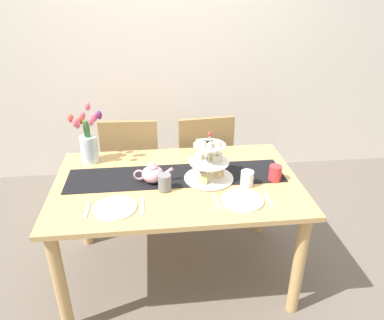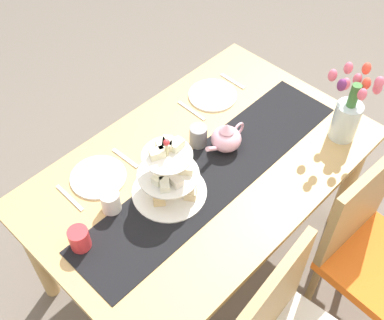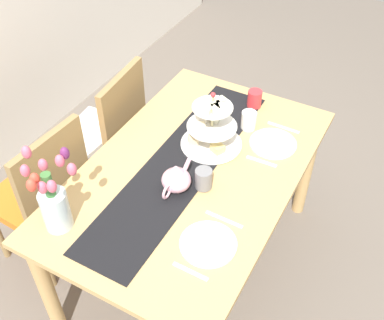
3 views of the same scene
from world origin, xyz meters
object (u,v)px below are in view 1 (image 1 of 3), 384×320
at_px(chair_left, 133,164).
at_px(knife_left, 142,207).
at_px(mug_white_text, 247,179).
at_px(fork_left, 87,210).
at_px(teapot, 152,173).
at_px(mug_grey, 165,182).
at_px(mug_orange, 275,173).
at_px(chair_right, 202,161).
at_px(tulip_vase, 88,141).
at_px(dining_table, 177,196).
at_px(dinner_plate_left, 115,208).
at_px(knife_right, 268,199).
at_px(dinner_plate_right, 243,200).
at_px(tiered_cake_stand, 209,163).
at_px(fork_right, 217,202).

relative_size(chair_left, knife_left, 5.35).
bearing_deg(mug_white_text, fork_left, -169.91).
bearing_deg(teapot, mug_white_text, -10.69).
height_order(mug_grey, mug_orange, mug_grey).
relative_size(knife_left, mug_grey, 1.79).
bearing_deg(chair_right, tulip_vase, -155.22).
xyz_separation_m(dining_table, dinner_plate_left, (-0.35, -0.26, 0.11)).
xyz_separation_m(knife_right, mug_white_text, (-0.08, 0.16, 0.04)).
distance_m(dining_table, tulip_vase, 0.68).
bearing_deg(chair_right, dinner_plate_right, -84.51).
bearing_deg(mug_white_text, dinner_plate_left, -168.03).
bearing_deg(mug_white_text, tiered_cake_stand, 153.18).
height_order(chair_right, fork_left, chair_right).
distance_m(tulip_vase, mug_grey, 0.64).
height_order(fork_left, mug_grey, mug_grey).
bearing_deg(tiered_cake_stand, fork_left, -158.83).
bearing_deg(knife_right, chair_left, 129.81).
relative_size(knife_right, mug_grey, 1.79).
bearing_deg(fork_left, chair_right, 51.89).
xyz_separation_m(dinner_plate_left, knife_left, (0.14, 0.00, -0.00)).
height_order(dining_table, tulip_vase, tulip_vase).
bearing_deg(fork_right, tulip_vase, 142.23).
height_order(chair_right, knife_left, chair_right).
height_order(chair_right, dinner_plate_left, chair_right).
relative_size(dinner_plate_left, fork_left, 1.53).
xyz_separation_m(dining_table, mug_orange, (0.59, -0.06, 0.15)).
bearing_deg(chair_left, fork_right, -62.11).
distance_m(teapot, mug_grey, 0.12).
relative_size(tulip_vase, dinner_plate_right, 1.67).
bearing_deg(teapot, tulip_vase, 141.97).
bearing_deg(dinner_plate_left, dinner_plate_right, 0.00).
relative_size(fork_left, knife_left, 0.88).
distance_m(tiered_cake_stand, mug_grey, 0.29).
distance_m(tiered_cake_stand, fork_left, 0.75).
bearing_deg(mug_white_text, chair_right, 100.87).
bearing_deg(dining_table, mug_orange, -5.50).
height_order(fork_right, knife_right, same).
bearing_deg(dining_table, mug_grey, -127.54).
bearing_deg(teapot, chair_left, 103.06).
bearing_deg(dinner_plate_right, knife_right, 0.00).
bearing_deg(dinner_plate_right, fork_left, 180.00).
xyz_separation_m(dinner_plate_right, mug_grey, (-0.42, 0.16, 0.05)).
xyz_separation_m(chair_left, knife_left, (0.10, -0.95, 0.23)).
relative_size(dining_table, dinner_plate_left, 6.40).
distance_m(chair_left, tulip_vase, 0.58).
xyz_separation_m(chair_left, tiered_cake_stand, (0.50, -0.69, 0.33)).
relative_size(chair_right, tiered_cake_stand, 2.99).
distance_m(chair_left, dinner_plate_right, 1.18).
xyz_separation_m(tulip_vase, mug_orange, (1.14, -0.37, -0.10)).
distance_m(knife_right, mug_white_text, 0.19).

